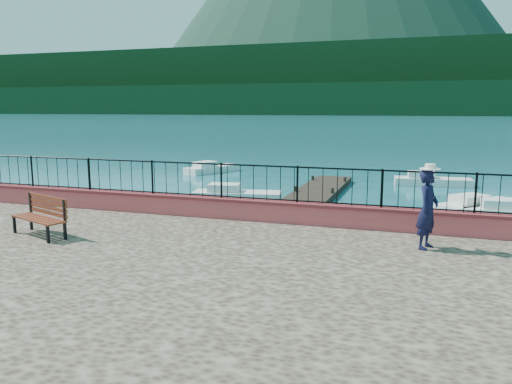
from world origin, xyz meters
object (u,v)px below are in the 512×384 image
Objects in this scene: boat_0 at (237,192)px; boat_3 at (212,166)px; park_bench at (40,224)px; boat_4 at (433,178)px; boat_2 at (480,203)px; person at (428,209)px.

boat_0 is 10.49m from boat_3.
park_bench is 0.47× the size of boat_3.
boat_3 and boat_4 have the same top height.
boat_3 is (-15.71, 8.40, 0.00)m from boat_2.
person reaches higher than boat_2.
park_bench is 0.46× the size of boat_2.
park_bench is 21.79m from boat_4.
boat_3 is at bearing 54.79° from person.
boat_4 is (0.47, 17.81, -1.69)m from person.
park_bench is 21.56m from boat_3.
person is 0.44× the size of boat_2.
person is at bearing -146.08° from boat_2.
boat_4 is (8.77, 7.69, 0.00)m from boat_0.
person is 23.55m from boat_3.
park_bench is 12.00m from boat_0.
person is 0.43× the size of boat_0.
boat_2 is 7.21m from boat_4.
boat_3 is (-4.59, 21.03, -1.09)m from park_bench.
park_bench reaches higher than boat_3.
boat_0 is 11.67m from boat_4.
person reaches higher than boat_0.
boat_2 is at bearing -81.63° from boat_4.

